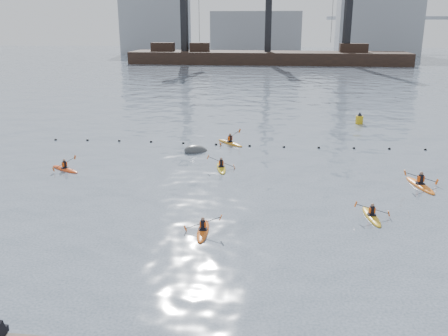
{
  "coord_description": "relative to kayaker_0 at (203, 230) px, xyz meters",
  "views": [
    {
      "loc": [
        3.43,
        -18.08,
        10.43
      ],
      "look_at": [
        0.57,
        6.53,
        2.8
      ],
      "focal_mm": 38.0,
      "sensor_mm": 36.0,
      "label": 1
    }
  ],
  "objects": [
    {
      "name": "ground",
      "position": [
        0.27,
        -4.22,
        -0.09
      ],
      "size": [
        400.0,
        400.0,
        0.0
      ],
      "primitive_type": "plane",
      "color": "#394554",
      "rests_on": "ground"
    },
    {
      "name": "float_line",
      "position": [
        -0.23,
        18.31,
        -0.06
      ],
      "size": [
        33.24,
        0.73,
        0.24
      ],
      "color": "black",
      "rests_on": "ground"
    },
    {
      "name": "barge_pier",
      "position": [
        0.05,
        105.77,
        1.81
      ],
      "size": [
        72.0,
        19.3,
        29.5
      ],
      "color": "black",
      "rests_on": "ground"
    },
    {
      "name": "skyline",
      "position": [
        2.5,
        146.05,
        9.16
      ],
      "size": [
        141.0,
        28.0,
        22.0
      ],
      "color": "gray",
      "rests_on": "ground"
    },
    {
      "name": "kayaker_0",
      "position": [
        0.0,
        0.0,
        0.0
      ],
      "size": [
        2.0,
        2.92,
        1.08
      ],
      "rotation": [
        0.0,
        0.0,
        0.05
      ],
      "color": "#D05613",
      "rests_on": "ground"
    },
    {
      "name": "kayaker_1",
      "position": [
        9.07,
        2.98,
        0.0
      ],
      "size": [
        2.03,
        3.01,
        1.05
      ],
      "rotation": [
        0.0,
        0.0,
        0.11
      ],
      "color": "gold",
      "rests_on": "ground"
    },
    {
      "name": "kayaker_2",
      "position": [
        -11.85,
        9.53,
        0.0
      ],
      "size": [
        2.85,
        2.04,
        1.02
      ],
      "rotation": [
        0.0,
        0.0,
        1.03
      ],
      "color": "#DC4414",
      "rests_on": "ground"
    },
    {
      "name": "kayaker_3",
      "position": [
        -0.41,
        11.17,
        0.01
      ],
      "size": [
        2.11,
        3.12,
        1.2
      ],
      "rotation": [
        0.0,
        0.0,
        0.2
      ],
      "color": "gold",
      "rests_on": "ground"
    },
    {
      "name": "kayaker_4",
      "position": [
        13.22,
        8.77,
        0.02
      ],
      "size": [
        2.45,
        3.67,
        1.31
      ],
      "rotation": [
        0.0,
        0.0,
        3.36
      ],
      "color": "orange",
      "rests_on": "ground"
    },
    {
      "name": "kayaker_5",
      "position": [
        -0.54,
        18.83,
        0.02
      ],
      "size": [
        2.82,
        2.93,
        1.33
      ],
      "rotation": [
        0.0,
        0.0,
        0.76
      ],
      "color": "orange",
      "rests_on": "ground"
    },
    {
      "name": "mooring_buoy",
      "position": [
        -3.1,
        15.8,
        -0.09
      ],
      "size": [
        2.66,
        2.48,
        1.53
      ],
      "primitive_type": "ellipsoid",
      "rotation": [
        0.0,
        0.21,
        0.67
      ],
      "color": "#393B3D",
      "rests_on": "ground"
    },
    {
      "name": "nav_buoy",
      "position": [
        12.35,
        29.16,
        0.35
      ],
      "size": [
        0.79,
        0.79,
        1.44
      ],
      "color": "gold",
      "rests_on": "ground"
    }
  ]
}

